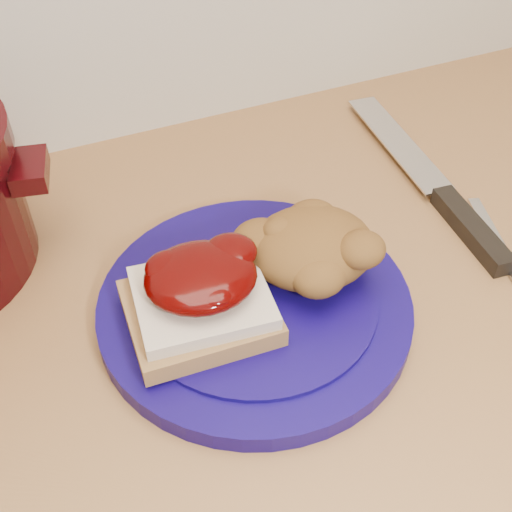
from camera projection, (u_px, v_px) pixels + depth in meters
name	position (u px, v px, depth m)	size (l,w,h in m)	color
plate	(255.00, 306.00, 0.58)	(0.28, 0.28, 0.02)	#0E0550
sandwich	(200.00, 296.00, 0.53)	(0.13, 0.11, 0.06)	olive
stuffing_mound	(312.00, 247.00, 0.57)	(0.11, 0.10, 0.06)	brown
chef_knife	(449.00, 203.00, 0.68)	(0.06, 0.33, 0.02)	black
butter_knife	(501.00, 248.00, 0.64)	(0.16, 0.01, 0.00)	silver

